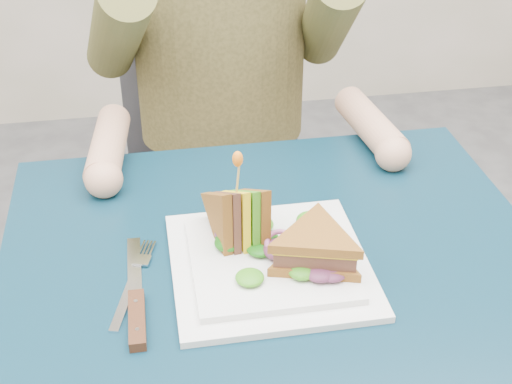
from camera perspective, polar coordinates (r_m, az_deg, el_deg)
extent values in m
cube|color=#082130|center=(0.94, 2.33, -7.94)|extent=(0.75, 0.75, 0.03)
cylinder|color=#595B5E|center=(1.42, -13.77, -11.94)|extent=(0.04, 0.04, 0.70)
cylinder|color=#595B5E|center=(1.49, 11.70, -9.07)|extent=(0.04, 0.04, 0.70)
cube|color=#47474C|center=(1.63, -2.63, 0.16)|extent=(0.42, 0.40, 0.04)
cube|color=#47474C|center=(1.68, -3.67, 10.70)|extent=(0.42, 0.03, 0.46)
cylinder|color=#47474C|center=(1.64, -7.99, -10.58)|extent=(0.02, 0.02, 0.43)
cylinder|color=#47474C|center=(1.67, 4.57, -9.20)|extent=(0.02, 0.02, 0.43)
cylinder|color=#47474C|center=(1.90, -8.54, -3.56)|extent=(0.02, 0.02, 0.43)
cylinder|color=#47474C|center=(1.93, 2.19, -2.52)|extent=(0.02, 0.02, 0.43)
cylinder|color=#4B4322|center=(1.43, -2.96, 14.02)|extent=(0.34, 0.34, 0.52)
cylinder|color=brown|center=(1.33, -11.03, 12.69)|extent=(0.15, 0.39, 0.31)
cylinder|color=tan|center=(1.20, -11.74, 3.62)|extent=(0.08, 0.20, 0.06)
sphere|color=tan|center=(1.12, -12.10, 1.02)|extent=(0.06, 0.06, 0.06)
cylinder|color=brown|center=(1.38, 5.83, 13.80)|extent=(0.15, 0.39, 0.31)
cylinder|color=tan|center=(1.26, 9.15, 5.35)|extent=(0.08, 0.20, 0.06)
sphere|color=tan|center=(1.18, 10.92, 3.05)|extent=(0.06, 0.06, 0.06)
cube|color=white|center=(0.95, 1.11, -5.84)|extent=(0.26, 0.26, 0.01)
cube|color=white|center=(0.95, 1.11, -5.37)|extent=(0.21, 0.21, 0.01)
cube|color=silver|center=(0.92, -10.39, -8.47)|extent=(0.04, 0.12, 0.00)
cube|color=silver|center=(0.98, -9.11, -5.40)|extent=(0.03, 0.03, 0.00)
cube|color=silver|center=(1.00, -9.12, -4.41)|extent=(0.01, 0.03, 0.00)
cube|color=silver|center=(1.00, -8.84, -4.43)|extent=(0.01, 0.03, 0.00)
cube|color=silver|center=(1.00, -8.56, -4.46)|extent=(0.01, 0.03, 0.00)
cube|color=silver|center=(0.99, -8.28, -4.49)|extent=(0.01, 0.03, 0.00)
cube|color=silver|center=(0.97, -9.70, -6.08)|extent=(0.02, 0.14, 0.00)
cube|color=black|center=(0.88, -9.50, -10.04)|extent=(0.02, 0.10, 0.01)
cylinder|color=silver|center=(0.90, -9.60, -8.63)|extent=(0.01, 0.01, 0.00)
cylinder|color=silver|center=(0.86, -9.48, -10.82)|extent=(0.01, 0.01, 0.00)
cylinder|color=tan|center=(0.92, -1.45, 1.15)|extent=(0.01, 0.01, 0.06)
ellipsoid|color=orange|center=(0.91, -1.48, 2.66)|extent=(0.01, 0.01, 0.02)
torus|color=#9E4C7A|center=(0.94, 1.97, -4.13)|extent=(0.04, 0.04, 0.02)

